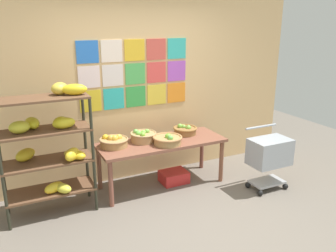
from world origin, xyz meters
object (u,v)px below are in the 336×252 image
at_px(fruit_basket_left, 185,130).
at_px(display_table, 162,146).
at_px(fruit_basket_back_right, 143,136).
at_px(fruit_basket_back_left, 168,140).
at_px(shopping_cart, 269,154).
at_px(fruit_basket_centre, 114,141).
at_px(produce_crate_under_table, 174,177).
at_px(banana_shelf_unit, 50,142).

bearing_deg(fruit_basket_left, display_table, -162.85).
height_order(fruit_basket_left, fruit_basket_back_right, fruit_basket_back_right).
xyz_separation_m(fruit_basket_back_left, shopping_cart, (1.25, -0.60, -0.21)).
height_order(fruit_basket_left, fruit_basket_back_left, fruit_basket_back_left).
xyz_separation_m(fruit_basket_centre, produce_crate_under_table, (0.85, -0.09, -0.65)).
distance_m(display_table, fruit_basket_back_left, 0.20).
relative_size(banana_shelf_unit, display_table, 0.90).
bearing_deg(fruit_basket_back_left, display_table, 99.33).
relative_size(fruit_basket_back_right, shopping_cart, 0.42).
xyz_separation_m(fruit_basket_back_left, fruit_basket_back_right, (-0.25, 0.25, 0.01)).
xyz_separation_m(fruit_basket_left, fruit_basket_centre, (-1.10, -0.05, 0.01)).
height_order(banana_shelf_unit, display_table, banana_shelf_unit).
bearing_deg(produce_crate_under_table, fruit_basket_centre, 173.68).
distance_m(banana_shelf_unit, display_table, 1.50).
xyz_separation_m(banana_shelf_unit, display_table, (1.47, 0.09, -0.32)).
height_order(display_table, produce_crate_under_table, display_table).
xyz_separation_m(fruit_basket_left, produce_crate_under_table, (-0.25, -0.14, -0.64)).
relative_size(display_table, fruit_basket_back_right, 4.89).
height_order(display_table, shopping_cart, shopping_cart).
height_order(fruit_basket_left, shopping_cart, shopping_cart).
xyz_separation_m(banana_shelf_unit, fruit_basket_left, (1.91, 0.22, -0.19)).
height_order(fruit_basket_left, fruit_basket_centre, fruit_basket_centre).
xyz_separation_m(display_table, produce_crate_under_table, (0.19, -0.00, -0.50)).
bearing_deg(fruit_basket_back_left, fruit_basket_left, 33.64).
distance_m(banana_shelf_unit, fruit_basket_back_right, 1.26).
bearing_deg(display_table, fruit_basket_back_right, 154.91).
distance_m(fruit_basket_centre, shopping_cart, 2.11).
bearing_deg(banana_shelf_unit, fruit_basket_back_left, -2.20).
height_order(banana_shelf_unit, fruit_basket_back_right, banana_shelf_unit).
relative_size(display_table, produce_crate_under_table, 4.62).
distance_m(display_table, fruit_basket_left, 0.49).
bearing_deg(banana_shelf_unit, fruit_basket_centre, 12.30).
xyz_separation_m(display_table, fruit_basket_centre, (-0.65, 0.09, 0.14)).
bearing_deg(produce_crate_under_table, banana_shelf_unit, -177.12).
bearing_deg(produce_crate_under_table, shopping_cart, -34.50).
relative_size(fruit_basket_centre, fruit_basket_back_left, 0.95).
xyz_separation_m(fruit_basket_centre, shopping_cart, (1.93, -0.84, -0.22)).
relative_size(banana_shelf_unit, fruit_basket_back_right, 4.38).
bearing_deg(fruit_basket_left, produce_crate_under_table, -151.00).
xyz_separation_m(display_table, fruit_basket_back_left, (0.02, -0.14, 0.14)).
bearing_deg(fruit_basket_centre, fruit_basket_left, 2.42).
relative_size(fruit_basket_back_left, fruit_basket_back_right, 1.11).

